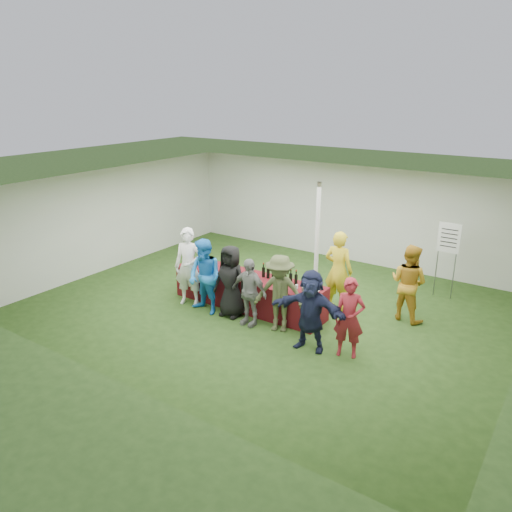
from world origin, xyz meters
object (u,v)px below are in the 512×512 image
Objects in this scene: wine_list_sign at (448,244)px; customer_5 at (310,310)px; dump_bucket at (307,291)px; customer_1 at (205,277)px; serving_table at (249,291)px; customer_3 at (249,292)px; staff_back at (409,283)px; customer_0 at (189,267)px; customer_2 at (231,281)px; customer_6 at (349,318)px; staff_pourer at (338,271)px; customer_4 at (280,293)px.

wine_list_sign is 1.15× the size of customer_5.
customer_1 is at bearing -166.47° from dump_bucket.
customer_3 is (0.50, -0.69, 0.35)m from serving_table.
staff_back is 1.05× the size of customer_5.
customer_0 reaches higher than customer_1.
dump_bucket is at bearing -119.54° from wine_list_sign.
customer_2 is 2.12m from customer_5.
serving_table is 1.67m from dump_bucket.
customer_0 reaches higher than customer_6.
staff_pourer is 1.00× the size of customer_0.
customer_0 is at bearing 161.33° from customer_6.
staff_pourer is 2.92m from customer_1.
customer_2 is 1.04× the size of customer_6.
staff_pourer is 2.00m from customer_5.
customer_0 is at bearing -154.13° from serving_table.
customer_1 reaches higher than customer_4.
dump_bucket is at bearing -12.66° from customer_0.
customer_3 reaches higher than dump_bucket.
serving_table is 0.92m from customer_3.
customer_0 is at bearing -142.00° from wine_list_sign.
customer_6 is (3.95, -0.14, -0.14)m from customer_0.
staff_back is (1.45, 0.32, -0.07)m from staff_pourer.
dump_bucket is 0.13× the size of staff_pourer.
wine_list_sign is 3.88m from customer_6.
serving_table is at bearing 5.68° from customer_0.
customer_3 is (-1.16, -1.76, -0.17)m from staff_pourer.
wine_list_sign reaches higher than customer_2.
serving_table is 1.07m from customer_1.
staff_back is (1.52, 1.61, -0.01)m from dump_bucket.
dump_bucket is 0.13× the size of customer_0.
serving_table is 2.00× the size of wine_list_sign.
staff_back reaches higher than customer_5.
staff_back reaches higher than serving_table.
customer_3 is 2.23m from customer_6.
serving_table is at bearing -138.45° from wine_list_sign.
customer_5 reaches higher than customer_6.
customer_3 is at bearing 162.39° from customer_6.
staff_pourer is 2.37m from customer_2.
customer_1 is at bearing -129.51° from serving_table.
customer_6 is at bearing 0.96° from customer_3.
customer_1 is 1.10× the size of customer_6.
dump_bucket is 1.20m from customer_3.
customer_5 is (0.37, -1.96, -0.11)m from staff_pourer.
dump_bucket is 2.27m from customer_1.
customer_5 is at bearing -109.72° from wine_list_sign.
customer_6 reaches higher than dump_bucket.
dump_bucket is at bearing 58.87° from staff_back.
customer_3 is at bearing -14.32° from customer_2.
customer_4 is at bearing -141.21° from dump_bucket.
serving_table is 2.02× the size of customer_0.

